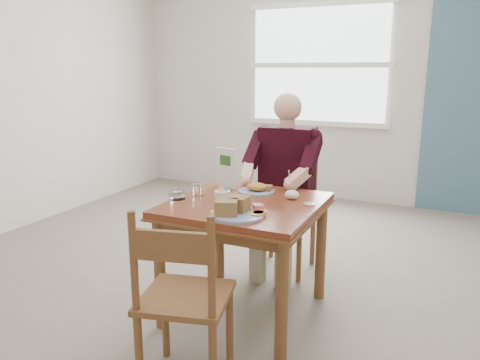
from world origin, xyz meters
The scene contains 16 objects.
floor centered at (0.00, 0.00, 0.00)m, with size 6.00×6.00×0.00m, color #71695B.
wall_back centered at (0.00, 3.00, 1.40)m, with size 5.50×5.50×0.00m, color beige.
lemon_wedge centered at (-0.05, -0.33, 0.76)m, with size 0.05×0.04×0.03m, color yellow.
napkin centered at (0.24, 0.18, 0.78)m, with size 0.09×0.08×0.06m, color white.
metal_dish centered at (0.38, 0.10, 0.75)m, with size 0.08×0.08×0.01m, color silver.
window centered at (-0.40, 2.97, 1.60)m, with size 1.72×0.04×1.42m.
table centered at (0.00, 0.00, 0.64)m, with size 0.92×0.92×0.75m.
chair_far centered at (0.00, 0.80, 0.48)m, with size 0.42×0.42×0.95m.
chair_near centered at (0.04, -0.81, 0.48)m, with size 0.51×0.51×0.95m.
diner centered at (0.00, 0.71, 0.81)m, with size 0.53×0.56×1.39m.
near_plate centered at (0.07, -0.28, 0.79)m, with size 0.36×0.36×0.10m.
far_plate centered at (-0.02, 0.24, 0.77)m, with size 0.27×0.27×0.07m.
caddy centered at (-0.16, 0.00, 0.78)m, with size 0.12×0.12×0.08m.
shakers centered at (-0.34, -0.01, 0.79)m, with size 0.09×0.05×0.08m.
creamer centered at (-0.42, -0.13, 0.78)m, with size 0.13×0.13×0.05m.
menu centered at (-0.28, 0.28, 0.89)m, with size 0.18×0.07×0.27m.
Camera 1 is at (1.15, -2.56, 1.56)m, focal length 35.00 mm.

